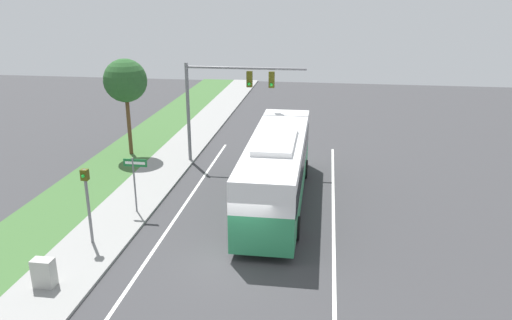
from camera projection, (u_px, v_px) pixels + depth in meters
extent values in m
plane|color=#38383A|center=(240.00, 261.00, 19.29)|extent=(80.00, 80.00, 0.00)
cube|color=gray|center=(89.00, 249.00, 20.10)|extent=(2.80, 80.00, 0.12)
cube|color=#3D6633|center=(15.00, 244.00, 20.53)|extent=(3.60, 80.00, 0.10)
cube|color=silver|center=(151.00, 255.00, 19.77)|extent=(0.14, 30.00, 0.01)
cube|color=silver|center=(334.00, 268.00, 18.81)|extent=(0.14, 30.00, 0.01)
cube|color=#2D8956|center=(277.00, 180.00, 24.26)|extent=(2.52, 11.90, 1.63)
cube|color=white|center=(277.00, 151.00, 23.78)|extent=(2.52, 11.90, 1.33)
cube|color=black|center=(277.00, 161.00, 23.93)|extent=(2.56, 10.95, 1.01)
cube|color=white|center=(276.00, 141.00, 22.69)|extent=(1.76, 4.17, 0.24)
cylinder|color=black|center=(262.00, 167.00, 28.09)|extent=(0.28, 1.01, 1.01)
cylinder|color=black|center=(305.00, 169.00, 27.77)|extent=(0.28, 1.01, 1.01)
cylinder|color=black|center=(240.00, 225.00, 21.18)|extent=(0.28, 1.01, 1.01)
cylinder|color=black|center=(296.00, 228.00, 20.86)|extent=(0.28, 1.01, 1.01)
cylinder|color=slate|center=(188.00, 114.00, 29.59)|extent=(0.20, 0.20, 6.01)
cylinder|color=slate|center=(245.00, 68.00, 28.24)|extent=(6.92, 0.14, 0.14)
cube|color=#47470F|center=(250.00, 79.00, 28.41)|extent=(0.32, 0.28, 0.90)
sphere|color=#1ED838|center=(249.00, 84.00, 28.32)|extent=(0.18, 0.18, 0.18)
cube|color=#47470F|center=(272.00, 80.00, 28.24)|extent=(0.32, 0.28, 0.90)
sphere|color=#1ED838|center=(271.00, 85.00, 28.15)|extent=(0.18, 0.18, 0.18)
cylinder|color=slate|center=(89.00, 208.00, 20.04)|extent=(0.12, 0.12, 3.29)
cube|color=#47470F|center=(85.00, 175.00, 19.58)|extent=(0.28, 0.24, 0.44)
sphere|color=#1ED838|center=(83.00, 176.00, 19.43)|extent=(0.14, 0.14, 0.14)
cylinder|color=slate|center=(135.00, 186.00, 22.98)|extent=(0.08, 0.08, 2.75)
cube|color=#196B33|center=(135.00, 163.00, 22.60)|extent=(1.11, 0.03, 0.36)
cube|color=white|center=(135.00, 163.00, 22.58)|extent=(0.94, 0.01, 0.13)
cube|color=#A8A8A3|center=(44.00, 273.00, 17.31)|extent=(0.74, 0.45, 1.04)
cylinder|color=brown|center=(129.00, 124.00, 31.07)|extent=(0.24, 0.24, 3.87)
sphere|color=#285628|center=(125.00, 80.00, 30.19)|extent=(2.63, 2.63, 2.63)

